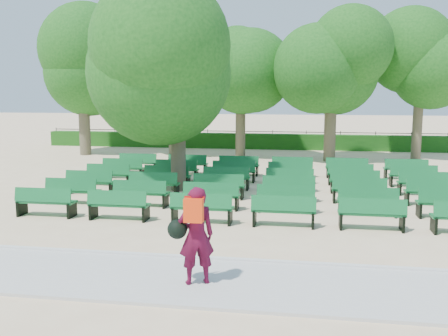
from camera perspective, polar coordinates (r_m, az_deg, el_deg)
name	(u,v)px	position (r m, az deg, el deg)	size (l,w,h in m)	color
ground	(213,196)	(16.32, -1.32, -3.25)	(120.00, 120.00, 0.00)	beige
paving	(138,278)	(9.42, -9.82, -12.25)	(30.00, 2.20, 0.06)	beige
curb	(156,256)	(10.44, -7.73, -9.97)	(30.00, 0.12, 0.10)	silver
hedge	(255,141)	(29.99, 3.61, 3.08)	(26.00, 0.70, 0.90)	#1B5415
fence	(256,148)	(30.43, 3.68, 2.31)	(26.00, 0.10, 1.02)	black
tree_line	(248,157)	(26.09, 2.72, 1.25)	(21.80, 6.80, 7.04)	#1E5E19
bench_array	(256,192)	(16.61, 3.72, -2.76)	(1.64, 0.58, 1.02)	#11642E
tree_among	(177,59)	(17.12, -5.40, 12.25)	(4.57, 4.57, 6.54)	brown
person	(195,234)	(8.69, -3.37, -7.54)	(0.86, 0.63, 1.72)	#4C0A22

